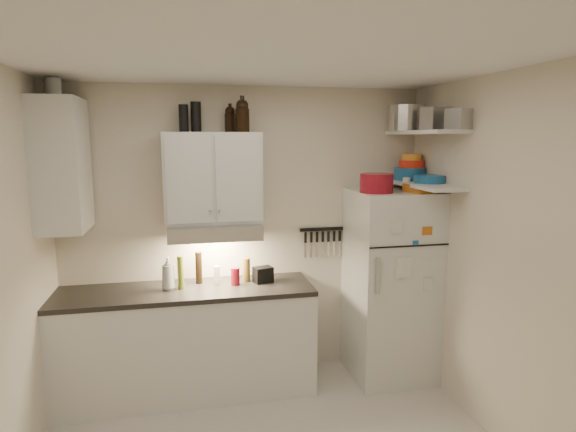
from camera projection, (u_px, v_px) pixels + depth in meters
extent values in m
cube|color=white|center=(278.00, 54.00, 2.67)|extent=(3.20, 3.00, 0.02)
cube|color=beige|center=(247.00, 234.00, 4.33)|extent=(3.20, 0.02, 2.60)
cube|color=beige|center=(515.00, 267.00, 3.21)|extent=(0.02, 3.00, 2.60)
cube|color=white|center=(188.00, 344.00, 4.05)|extent=(2.10, 0.60, 0.88)
cube|color=black|center=(186.00, 291.00, 3.98)|extent=(2.10, 0.62, 0.04)
cube|color=white|center=(213.00, 178.00, 4.02)|extent=(0.80, 0.33, 0.75)
cube|color=white|center=(62.00, 165.00, 3.63)|extent=(0.33, 0.55, 1.00)
cube|color=silver|center=(214.00, 230.00, 4.02)|extent=(0.76, 0.46, 0.12)
cube|color=silver|center=(390.00, 284.00, 4.33)|extent=(0.70, 0.68, 1.70)
cube|color=white|center=(425.00, 132.00, 4.02)|extent=(0.30, 0.95, 0.03)
cube|color=white|center=(422.00, 185.00, 4.09)|extent=(0.30, 0.95, 0.03)
cube|color=black|center=(322.00, 229.00, 4.45)|extent=(0.42, 0.02, 0.03)
cylinder|color=maroon|center=(377.00, 183.00, 4.01)|extent=(0.28, 0.28, 0.16)
cube|color=#BC6717|center=(419.00, 188.00, 4.02)|extent=(0.22, 0.25, 0.07)
cylinder|color=silver|center=(406.00, 184.00, 4.22)|extent=(0.09, 0.09, 0.11)
cylinder|color=silver|center=(407.00, 118.00, 4.23)|extent=(0.35, 0.35, 0.22)
cube|color=#AAAAAD|center=(435.00, 119.00, 3.87)|extent=(0.21, 0.20, 0.18)
cube|color=#AAAAAD|center=(459.00, 119.00, 3.64)|extent=(0.20, 0.20, 0.16)
cylinder|color=#1A5A92|center=(410.00, 174.00, 4.36)|extent=(0.28, 0.28, 0.11)
cylinder|color=red|center=(411.00, 164.00, 4.36)|extent=(0.22, 0.22, 0.07)
cylinder|color=orange|center=(412.00, 157.00, 4.35)|extent=(0.18, 0.18, 0.06)
cylinder|color=#1A5A92|center=(430.00, 179.00, 4.08)|extent=(0.34, 0.34, 0.07)
cylinder|color=black|center=(196.00, 117.00, 3.96)|extent=(0.11, 0.11, 0.25)
cylinder|color=black|center=(184.00, 118.00, 3.92)|extent=(0.09, 0.09, 0.22)
cylinder|color=silver|center=(54.00, 88.00, 3.57)|extent=(0.13, 0.13, 0.14)
imported|color=white|center=(168.00, 271.00, 3.93)|extent=(0.14, 0.14, 0.32)
cylinder|color=brown|center=(246.00, 270.00, 4.17)|extent=(0.07, 0.07, 0.21)
cylinder|color=#5B6B1A|center=(181.00, 273.00, 3.96)|extent=(0.05, 0.05, 0.27)
cylinder|color=black|center=(199.00, 268.00, 4.11)|extent=(0.07, 0.07, 0.27)
cylinder|color=silver|center=(217.00, 275.00, 4.10)|extent=(0.05, 0.05, 0.16)
cylinder|color=maroon|center=(235.00, 276.00, 4.07)|extent=(0.10, 0.10, 0.15)
cube|color=black|center=(263.00, 275.00, 4.15)|extent=(0.18, 0.15, 0.13)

